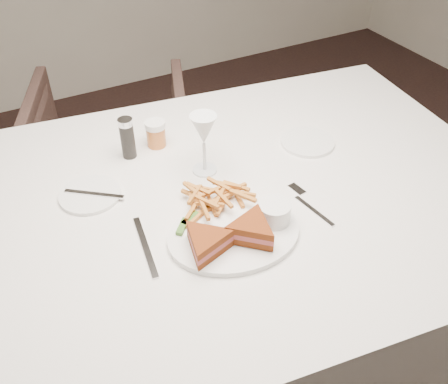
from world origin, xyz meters
name	(u,v)px	position (x,y,z in m)	size (l,w,h in m)	color
table	(216,289)	(-0.01, 0.36, 0.38)	(1.61, 1.08, 0.75)	silver
chair_far	(114,147)	(-0.04, 1.31, 0.34)	(0.66, 0.61, 0.68)	#46312B
table_setting	(217,198)	(-0.03, 0.31, 0.79)	(0.80, 0.66, 0.18)	white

